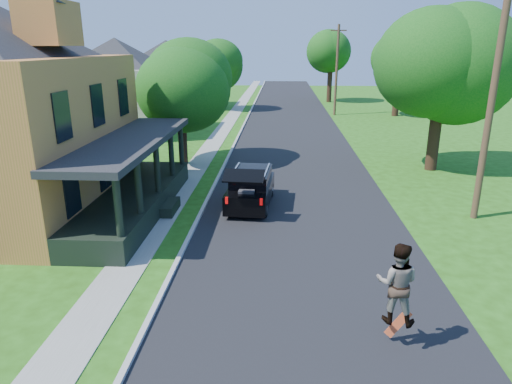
# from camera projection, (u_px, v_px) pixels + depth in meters

# --- Properties ---
(ground) EXTENTS (140.00, 140.00, 0.00)m
(ground) POSITION_uv_depth(u_px,v_px,m) (307.00, 289.00, 12.97)
(ground) COLOR #244E0F
(ground) RESTS_ON ground
(street) EXTENTS (8.00, 120.00, 0.02)m
(street) POSITION_uv_depth(u_px,v_px,m) (292.00, 144.00, 31.98)
(street) COLOR black
(street) RESTS_ON ground
(curb) EXTENTS (0.15, 120.00, 0.12)m
(curb) POSITION_uv_depth(u_px,v_px,m) (235.00, 144.00, 32.20)
(curb) COLOR #A4A59F
(curb) RESTS_ON ground
(sidewalk) EXTENTS (1.30, 120.00, 0.03)m
(sidewalk) POSITION_uv_depth(u_px,v_px,m) (213.00, 144.00, 32.28)
(sidewalk) COLOR gray
(sidewalk) RESTS_ON ground
(front_walk) EXTENTS (6.50, 1.20, 0.03)m
(front_walk) POSITION_uv_depth(u_px,v_px,m) (73.00, 210.00, 19.17)
(front_walk) COLOR gray
(front_walk) RESTS_ON ground
(neighbor_house_mid) EXTENTS (12.78, 12.78, 8.30)m
(neighbor_house_mid) POSITION_uv_depth(u_px,v_px,m) (118.00, 79.00, 35.21)
(neighbor_house_mid) COLOR #B4B29F
(neighbor_house_mid) RESTS_ON ground
(neighbor_house_far) EXTENTS (12.78, 12.78, 8.30)m
(neighbor_house_far) POSITION_uv_depth(u_px,v_px,m) (167.00, 69.00, 50.42)
(neighbor_house_far) COLOR #B4B29F
(neighbor_house_far) RESTS_ON ground
(black_suv) EXTENTS (1.96, 4.50, 2.05)m
(black_suv) POSITION_uv_depth(u_px,v_px,m) (251.00, 188.00, 19.56)
(black_suv) COLOR black
(black_suv) RESTS_ON ground
(skateboarder) EXTENTS (1.09, 0.95, 1.90)m
(skateboarder) POSITION_uv_depth(u_px,v_px,m) (397.00, 283.00, 10.05)
(skateboarder) COLOR black
(skateboarder) RESTS_ON ground
(skateboard) EXTENTS (0.63, 0.20, 0.70)m
(skateboard) POSITION_uv_depth(u_px,v_px,m) (398.00, 324.00, 10.58)
(skateboard) COLOR #A5330E
(skateboard) RESTS_ON ground
(tree_left_mid) EXTENTS (5.97, 5.71, 7.37)m
(tree_left_mid) POSITION_uv_depth(u_px,v_px,m) (179.00, 81.00, 25.30)
(tree_left_mid) COLOR black
(tree_left_mid) RESTS_ON ground
(tree_left_far) EXTENTS (7.09, 6.92, 8.24)m
(tree_left_far) POSITION_uv_depth(u_px,v_px,m) (210.00, 61.00, 47.46)
(tree_left_far) COLOR black
(tree_left_far) RESTS_ON ground
(tree_right_near) EXTENTS (6.67, 6.39, 9.07)m
(tree_right_near) POSITION_uv_depth(u_px,v_px,m) (442.00, 62.00, 23.79)
(tree_right_near) COLOR black
(tree_right_near) RESTS_ON ground
(tree_right_mid) EXTENTS (6.46, 6.30, 9.53)m
(tree_right_mid) POSITION_uv_depth(u_px,v_px,m) (400.00, 52.00, 43.26)
(tree_right_mid) COLOR black
(tree_right_mid) RESTS_ON ground
(tree_right_far) EXTENTS (5.81, 5.57, 8.81)m
(tree_right_far) POSITION_uv_depth(u_px,v_px,m) (331.00, 52.00, 54.40)
(tree_right_far) COLOR black
(tree_right_far) RESTS_ON ground
(utility_pole_near) EXTENTS (1.62, 0.34, 9.70)m
(utility_pole_near) POSITION_uv_depth(u_px,v_px,m) (493.00, 91.00, 16.85)
(utility_pole_near) COLOR #4D3823
(utility_pole_near) RESTS_ON ground
(utility_pole_far) EXTENTS (1.53, 0.26, 8.57)m
(utility_pole_far) POSITION_uv_depth(u_px,v_px,m) (337.00, 69.00, 44.33)
(utility_pole_far) COLOR #4D3823
(utility_pole_far) RESTS_ON ground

